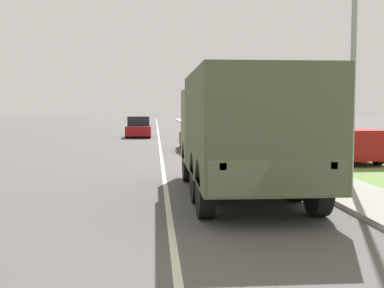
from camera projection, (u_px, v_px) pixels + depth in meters
The scene contains 8 objects.
ground_plane at pixel (158, 135), 39.03m from camera, with size 180.00×180.00×0.00m, color #565451.
lane_centre_stripe at pixel (158, 135), 39.03m from camera, with size 0.12×120.00×0.00m.
sidewalk_right at pixel (213, 134), 39.37m from camera, with size 1.80×120.00×0.12m.
grass_strip_right at pixel (266, 134), 39.71m from camera, with size 7.00×120.00×0.02m.
military_truck at pixel (242, 128), 11.41m from camera, with size 2.51×7.13×2.90m.
car_nearest_ahead at pixel (198, 136), 24.51m from camera, with size 1.73×4.51×1.58m.
car_second_ahead at pixel (139, 128), 35.66m from camera, with size 1.80×4.22×1.54m.
pickup_truck at pixel (335, 138), 19.84m from camera, with size 1.93×5.55×1.91m.
Camera 1 is at (-0.27, 0.92, 2.10)m, focal length 45.00 mm.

